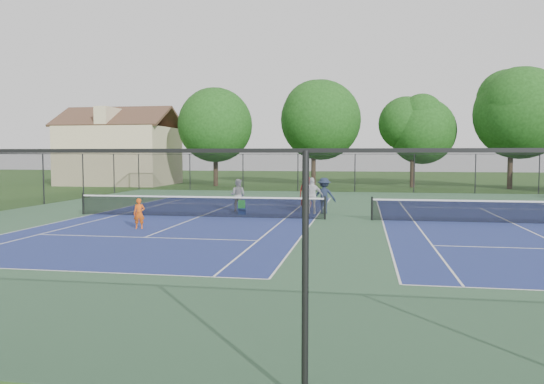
% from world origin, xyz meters
% --- Properties ---
extents(ground, '(140.00, 140.00, 0.00)m').
position_xyz_m(ground, '(0.00, 0.00, 0.00)').
color(ground, '#234716').
rests_on(ground, ground).
extents(court_pad, '(36.00, 36.00, 0.01)m').
position_xyz_m(court_pad, '(0.00, 0.00, 0.00)').
color(court_pad, '#325A3B').
rests_on(court_pad, ground).
extents(tennis_court_left, '(12.00, 23.83, 1.07)m').
position_xyz_m(tennis_court_left, '(-7.00, 0.00, 0.10)').
color(tennis_court_left, navy).
rests_on(tennis_court_left, ground).
extents(tennis_court_right, '(12.00, 23.83, 1.07)m').
position_xyz_m(tennis_court_right, '(7.00, 0.00, 0.10)').
color(tennis_court_right, navy).
rests_on(tennis_court_right, ground).
extents(perimeter_fence, '(36.08, 36.08, 3.02)m').
position_xyz_m(perimeter_fence, '(0.00, 0.00, 1.60)').
color(perimeter_fence, black).
rests_on(perimeter_fence, ground).
extents(tree_back_a, '(6.80, 6.80, 9.15)m').
position_xyz_m(tree_back_a, '(-13.00, 24.00, 6.04)').
color(tree_back_a, '#2D2116').
rests_on(tree_back_a, ground).
extents(tree_back_b, '(7.60, 7.60, 10.03)m').
position_xyz_m(tree_back_b, '(-4.00, 26.00, 6.60)').
color(tree_back_b, '#2D2116').
rests_on(tree_back_b, ground).
extents(tree_back_c, '(6.00, 6.00, 8.40)m').
position_xyz_m(tree_back_c, '(5.00, 25.00, 5.48)').
color(tree_back_c, '#2D2116').
rests_on(tree_back_c, ground).
extents(tree_back_d, '(7.80, 7.80, 10.37)m').
position_xyz_m(tree_back_d, '(13.00, 24.00, 6.82)').
color(tree_back_d, '#2D2116').
rests_on(tree_back_d, ground).
extents(clapboard_house, '(10.80, 8.10, 7.65)m').
position_xyz_m(clapboard_house, '(-23.00, 25.00, 3.09)').
color(clapboard_house, tan).
rests_on(clapboard_house, ground).
extents(child_player, '(0.50, 0.39, 1.22)m').
position_xyz_m(child_player, '(-8.13, -4.26, 0.61)').
color(child_player, '#F05810').
rests_on(child_player, ground).
extents(instructor, '(0.92, 0.77, 1.69)m').
position_xyz_m(instructor, '(-5.76, 2.69, 0.85)').
color(instructor, gray).
rests_on(instructor, ground).
extents(bystander_a, '(1.11, 0.56, 1.82)m').
position_xyz_m(bystander_a, '(-1.84, 2.18, 0.91)').
color(bystander_a, silver).
rests_on(bystander_a, ground).
extents(bystander_b, '(1.19, 0.71, 1.80)m').
position_xyz_m(bystander_b, '(-1.28, 2.50, 0.90)').
color(bystander_b, '#1A243A').
rests_on(bystander_b, ground).
extents(bystander_c, '(0.95, 0.73, 1.75)m').
position_xyz_m(bystander_c, '(-2.49, 5.56, 0.87)').
color(bystander_c, maroon).
rests_on(bystander_c, ground).
extents(ball_crate, '(0.45, 0.41, 0.32)m').
position_xyz_m(ball_crate, '(-5.25, 1.37, 0.16)').
color(ball_crate, navy).
rests_on(ball_crate, ground).
extents(ball_hopper, '(0.39, 0.34, 0.38)m').
position_xyz_m(ball_hopper, '(-5.25, 1.37, 0.51)').
color(ball_hopper, green).
rests_on(ball_hopper, ball_crate).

